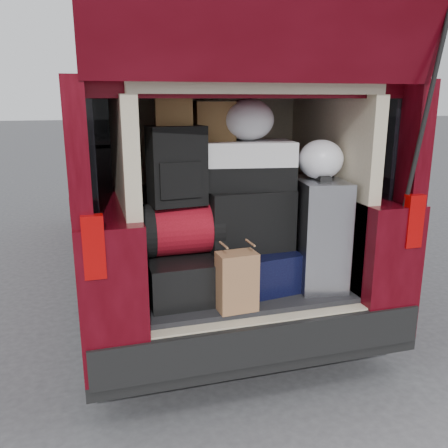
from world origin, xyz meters
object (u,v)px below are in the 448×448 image
Objects in this scene: black_soft_case at (248,219)px; twotone_duffel at (240,165)px; navy_hardshell at (250,266)px; kraft_bag at (237,282)px; backpack at (177,166)px; red_duffel at (181,229)px; black_hardshell at (182,272)px; silver_roller at (317,233)px.

black_soft_case is 0.82× the size of twotone_duffel.
kraft_bag reaches higher than navy_hardshell.
twotone_duffel is (0.14, 0.40, 0.58)m from kraft_bag.
kraft_bag is at bearing -56.75° from backpack.
navy_hardshell is 1.19× the size of red_duffel.
backpack reaches higher than black_hardshell.
twotone_duffel is at bearing 66.63° from kraft_bag.
backpack is (-0.26, 0.31, 0.60)m from kraft_bag.
backpack reaches higher than black_soft_case.
navy_hardshell is at bearing -2.76° from backpack.
black_soft_case is at bearing -2.40° from backpack.
twotone_duffel is at bearing 125.15° from navy_hardshell.
black_hardshell is 1.86× the size of kraft_bag.
navy_hardshell is 0.30m from black_soft_case.
black_hardshell is 0.98× the size of twotone_duffel.
backpack is (-0.02, -0.03, 0.64)m from black_hardshell.
kraft_bag is at bearing -54.20° from red_duffel.
silver_roller is at bearing -10.61° from twotone_duffel.
red_duffel is (-0.24, 0.33, 0.23)m from kraft_bag.
black_hardshell is 0.51m from black_soft_case.
silver_roller reaches higher than red_duffel.
twotone_duffel is (0.38, 0.07, 0.35)m from red_duffel.
red_duffel is at bearing 35.54° from backpack.
twotone_duffel is at bearing 5.61° from backpack.
kraft_bag is at bearing -100.77° from twotone_duffel.
backpack is 0.71× the size of twotone_duffel.
red_duffel reaches higher than kraft_bag.
black_hardshell is at bearing 171.62° from navy_hardshell.
silver_roller is 1.44× the size of red_duffel.
navy_hardshell is at bearing 173.31° from silver_roller.
red_duffel is at bearing 173.51° from navy_hardshell.
navy_hardshell is 0.63m from twotone_duffel.
backpack is (-0.02, -0.02, 0.37)m from red_duffel.
black_soft_case reaches higher than navy_hardshell.
black_hardshell is 1.34× the size of red_duffel.
twotone_duffel reaches higher than navy_hardshell.
red_duffel is at bearing -160.77° from twotone_duffel.
twotone_duffel is at bearing 168.41° from silver_roller.
twotone_duffel reaches higher than red_duffel.
navy_hardshell is (0.44, -0.00, -0.00)m from black_hardshell.
black_soft_case is (0.18, 0.34, 0.26)m from kraft_bag.
silver_roller is 1.06× the size of twotone_duffel.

